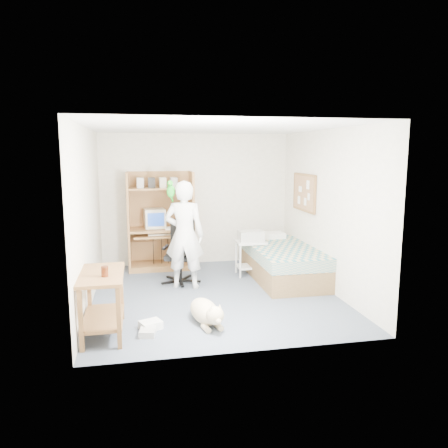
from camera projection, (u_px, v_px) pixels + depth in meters
name	position (u px, v px, depth m)	size (l,w,h in m)	color
floor	(214.00, 294.00, 6.69)	(4.00, 4.00, 0.00)	#46525F
wall_back	(196.00, 199.00, 8.42)	(3.60, 0.02, 2.50)	beige
wall_right	(327.00, 210.00, 6.83)	(0.02, 4.00, 2.50)	beige
wall_left	(88.00, 217.00, 6.14)	(0.02, 4.00, 2.50)	beige
ceiling	(214.00, 128.00, 6.28)	(3.60, 4.00, 0.02)	white
computer_hutch	(161.00, 225.00, 8.10)	(1.20, 0.63, 1.80)	brown
bed	(282.00, 262.00, 7.49)	(1.02, 2.02, 0.66)	brown
side_desk	(102.00, 294.00, 5.15)	(0.50, 1.00, 0.75)	brown
corkboard	(304.00, 193.00, 7.66)	(0.04, 0.94, 0.66)	brown
office_chair	(181.00, 260.00, 7.26)	(0.59, 0.59, 1.03)	black
person	(184.00, 235.00, 6.89)	(0.63, 0.41, 1.72)	white
parrot	(171.00, 190.00, 6.75)	(0.13, 0.22, 0.35)	#149017
dog	(206.00, 312.00, 5.51)	(0.43, 0.96, 0.36)	beige
printer_cart	(251.00, 252.00, 7.69)	(0.52, 0.42, 0.61)	silver
printer	(251.00, 236.00, 7.64)	(0.42, 0.32, 0.18)	#A9A9A4
crt_monitor	(154.00, 218.00, 8.07)	(0.41, 0.43, 0.35)	beige
keyboard	(161.00, 234.00, 7.97)	(0.45, 0.16, 0.03)	beige
pencil_cup	(180.00, 225.00, 8.08)	(0.08, 0.08, 0.12)	gold
drink_glass	(105.00, 271.00, 4.96)	(0.08, 0.08, 0.12)	#411A0A
floor_box_a	(151.00, 325.00, 5.36)	(0.25, 0.20, 0.10)	white
floor_box_b	(148.00, 332.00, 5.17)	(0.18, 0.22, 0.08)	#B6B6B1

